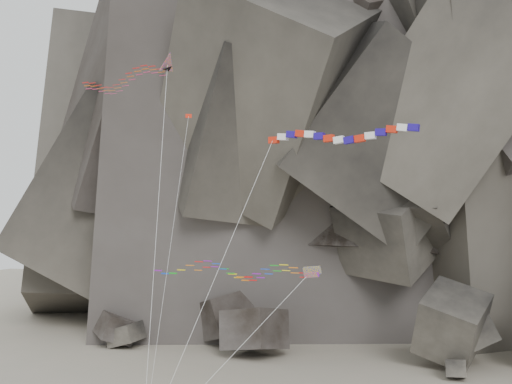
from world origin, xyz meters
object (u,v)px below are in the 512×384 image
(delta_kite, at_px, (119,80))
(pennant_kite, at_px, (176,201))
(banner_kite, at_px, (339,136))
(parafoil_kite, at_px, (225,269))

(delta_kite, bearing_deg, pennant_kite, -13.76)
(banner_kite, distance_m, pennant_kite, 13.19)
(banner_kite, bearing_deg, pennant_kite, -157.98)
(banner_kite, relative_size, parafoil_kite, 1.64)
(delta_kite, distance_m, banner_kite, 19.74)
(parafoil_kite, relative_size, pennant_kite, 0.57)
(delta_kite, bearing_deg, banner_kite, 10.46)
(pennant_kite, bearing_deg, banner_kite, -9.05)
(banner_kite, height_order, parafoil_kite, banner_kite)
(pennant_kite, bearing_deg, delta_kite, 131.66)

